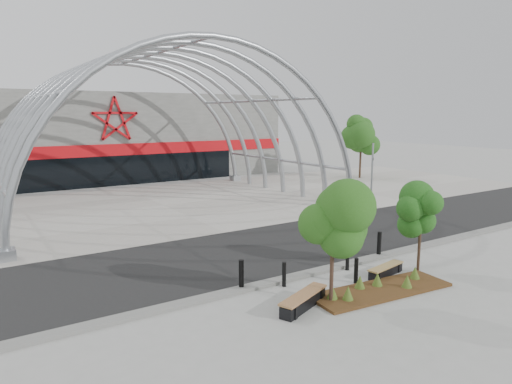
% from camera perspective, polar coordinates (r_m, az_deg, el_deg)
% --- Properties ---
extents(ground, '(140.00, 140.00, 0.00)m').
position_cam_1_polar(ground, '(18.35, 6.90, -9.82)').
color(ground, '#979792').
rests_on(ground, ground).
extents(road, '(140.00, 7.00, 0.02)m').
position_cam_1_polar(road, '(21.01, 0.75, -7.17)').
color(road, black).
rests_on(road, ground).
extents(forecourt, '(60.00, 17.00, 0.04)m').
position_cam_1_polar(forecourt, '(31.42, -11.47, -1.67)').
color(forecourt, '#A6A197').
rests_on(forecourt, ground).
extents(kerb, '(60.00, 0.50, 0.12)m').
position_cam_1_polar(kerb, '(18.15, 7.41, -9.85)').
color(kerb, slate).
rests_on(kerb, ground).
extents(arena_building, '(34.00, 15.24, 8.00)m').
position_cam_1_polar(arena_building, '(48.04, -19.57, 6.62)').
color(arena_building, slate).
rests_on(arena_building, ground).
extents(vault_canopy, '(20.80, 15.80, 20.36)m').
position_cam_1_polar(vault_canopy, '(31.42, -11.47, -1.67)').
color(vault_canopy, '#999EA3').
rests_on(vault_canopy, ground).
extents(planting_bed, '(5.40, 2.11, 0.56)m').
position_cam_1_polar(planting_bed, '(16.79, 15.12, -11.51)').
color(planting_bed, '#3E280F').
rests_on(planting_bed, ground).
extents(signal_pole, '(0.30, 0.60, 4.30)m').
position_cam_1_polar(signal_pole, '(30.20, 14.29, 2.06)').
color(signal_pole, gray).
rests_on(signal_pole, ground).
extents(street_tree_0, '(1.79, 1.79, 4.09)m').
position_cam_1_polar(street_tree_0, '(14.69, 9.64, -2.91)').
color(street_tree_0, black).
rests_on(street_tree_0, ground).
extents(street_tree_1, '(1.41, 1.41, 3.34)m').
position_cam_1_polar(street_tree_1, '(18.57, 19.97, -2.42)').
color(street_tree_1, black).
rests_on(street_tree_1, ground).
extents(bench_0, '(2.31, 1.32, 0.48)m').
position_cam_1_polar(bench_0, '(15.00, 5.95, -13.42)').
color(bench_0, black).
rests_on(bench_0, ground).
extents(bench_1, '(1.95, 0.75, 0.40)m').
position_cam_1_polar(bench_1, '(18.40, 15.91, -9.43)').
color(bench_1, black).
rests_on(bench_1, ground).
extents(bollard_0, '(0.18, 0.18, 1.09)m').
position_cam_1_polar(bollard_0, '(16.25, -1.85, -10.32)').
color(bollard_0, black).
rests_on(bollard_0, ground).
extents(bollard_1, '(0.14, 0.14, 0.91)m').
position_cam_1_polar(bollard_1, '(16.60, 3.54, -10.24)').
color(bollard_1, black).
rests_on(bollard_1, ground).
extents(bollard_2, '(0.15, 0.15, 0.91)m').
position_cam_1_polar(bollard_2, '(18.59, 11.36, -8.21)').
color(bollard_2, black).
rests_on(bollard_2, ground).
extents(bollard_3, '(0.15, 0.15, 0.95)m').
position_cam_1_polar(bollard_3, '(17.26, 12.40, -9.58)').
color(bollard_3, black).
rests_on(bollard_3, ground).
extents(bollard_4, '(0.18, 0.18, 1.12)m').
position_cam_1_polar(bollard_4, '(20.55, 15.14, -6.32)').
color(bollard_4, black).
rests_on(bollard_4, ground).
extents(bg_tree_1, '(2.70, 2.70, 5.91)m').
position_cam_1_polar(bg_tree_1, '(44.86, 13.03, 7.08)').
color(bg_tree_1, black).
rests_on(bg_tree_1, ground).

